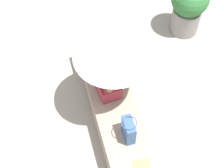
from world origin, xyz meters
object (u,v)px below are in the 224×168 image
object	(u,v)px
parasol	(113,49)
planter_far	(189,5)
person_seated	(108,75)
handbag_black	(129,130)

from	to	relation	value
parasol	planter_far	distance (m)	2.10
person_seated	planter_far	distance (m)	2.03
person_seated	handbag_black	xyz separation A→B (m)	(0.70, 0.06, -0.22)
parasol	handbag_black	xyz separation A→B (m)	(0.69, 0.00, -0.69)
person_seated	handbag_black	size ratio (longest dim) A/B	2.58
parasol	planter_far	xyz separation A→B (m)	(-1.18, 1.57, -0.73)
parasol	handbag_black	bearing A→B (deg)	0.01
parasol	person_seated	bearing A→B (deg)	-98.29
parasol	planter_far	size ratio (longest dim) A/B	1.01
parasol	handbag_black	world-z (taller)	parasol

